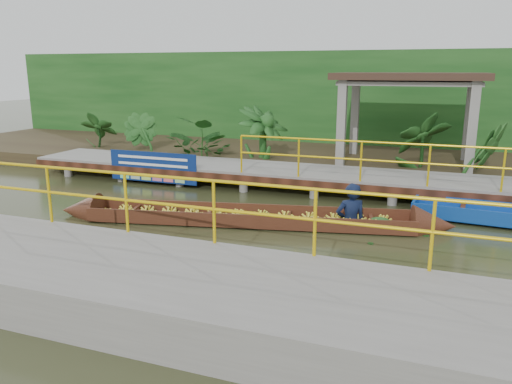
% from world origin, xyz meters
% --- Properties ---
extents(ground, '(80.00, 80.00, 0.00)m').
position_xyz_m(ground, '(0.00, 0.00, 0.00)').
color(ground, '#31371B').
rests_on(ground, ground).
extents(land_strip, '(30.00, 8.00, 0.45)m').
position_xyz_m(land_strip, '(0.00, 7.50, 0.23)').
color(land_strip, '#2F2317').
rests_on(land_strip, ground).
extents(far_dock, '(16.00, 2.06, 1.66)m').
position_xyz_m(far_dock, '(0.02, 3.43, 0.48)').
color(far_dock, slate).
rests_on(far_dock, ground).
extents(near_dock, '(18.00, 2.40, 1.73)m').
position_xyz_m(near_dock, '(1.00, -4.20, 0.30)').
color(near_dock, slate).
rests_on(near_dock, ground).
extents(pavilion, '(4.40, 3.00, 3.00)m').
position_xyz_m(pavilion, '(3.00, 6.30, 2.82)').
color(pavilion, slate).
rests_on(pavilion, ground).
extents(foliage_backdrop, '(30.00, 0.80, 4.00)m').
position_xyz_m(foliage_backdrop, '(0.00, 10.00, 2.00)').
color(foliage_backdrop, '#154315').
rests_on(foliage_backdrop, ground).
extents(vendor_boat, '(8.75, 2.65, 2.18)m').
position_xyz_m(vendor_boat, '(0.62, 0.12, 0.28)').
color(vendor_boat, '#3B1B10').
rests_on(vendor_boat, ground).
extents(blue_banner, '(2.82, 0.04, 0.88)m').
position_xyz_m(blue_banner, '(-3.74, 2.48, 0.56)').
color(blue_banner, navy).
rests_on(blue_banner, ground).
extents(tropical_plants, '(14.19, 1.19, 1.49)m').
position_xyz_m(tropical_plants, '(-1.75, 5.30, 1.20)').
color(tropical_plants, '#154315').
rests_on(tropical_plants, ground).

